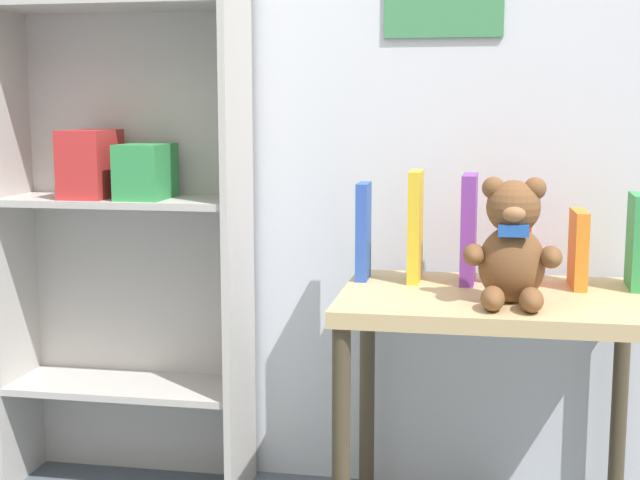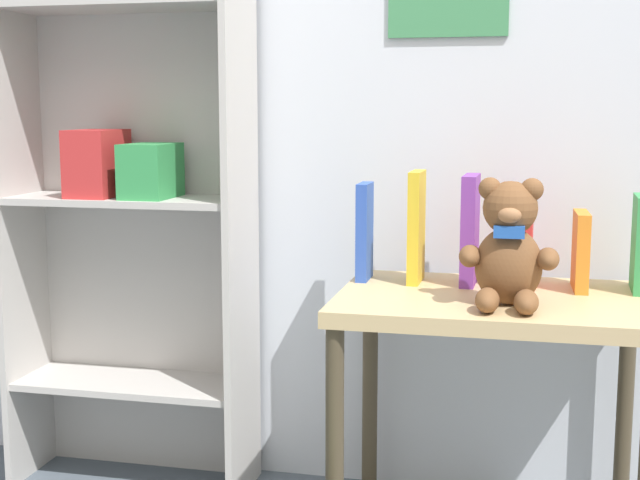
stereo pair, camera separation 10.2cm
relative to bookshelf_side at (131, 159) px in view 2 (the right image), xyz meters
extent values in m
cube|color=silver|center=(0.78, 0.14, 0.37)|extent=(4.80, 0.06, 2.50)
cube|color=#BCB7B2|center=(-0.31, -0.04, -0.10)|extent=(0.02, 0.25, 1.56)
cube|color=#BCB7B2|center=(0.31, -0.04, -0.10)|extent=(0.02, 0.25, 1.56)
cube|color=#BCB7B2|center=(0.00, 0.08, -0.10)|extent=(0.64, 0.02, 1.56)
cube|color=#BCB7B2|center=(0.00, -0.04, -0.60)|extent=(0.61, 0.23, 0.02)
cube|color=#BCB7B2|center=(0.00, -0.04, -0.10)|extent=(0.61, 0.23, 0.02)
cube|color=#BCB7B2|center=(0.00, -0.04, 0.39)|extent=(0.61, 0.23, 0.02)
cube|color=red|center=(-0.07, -0.05, -0.01)|extent=(0.11, 0.18, 0.17)
cube|color=#33934C|center=(0.08, -0.05, -0.03)|extent=(0.11, 0.18, 0.14)
cube|color=tan|center=(0.96, -0.19, -0.30)|extent=(0.70, 0.50, 0.04)
cylinder|color=#453A29|center=(0.64, -0.41, -0.60)|extent=(0.04, 0.04, 0.56)
cylinder|color=#453A29|center=(0.64, 0.03, -0.60)|extent=(0.04, 0.04, 0.56)
cylinder|color=#453A29|center=(1.28, 0.03, -0.60)|extent=(0.04, 0.04, 0.56)
ellipsoid|color=brown|center=(0.99, -0.28, -0.20)|extent=(0.14, 0.11, 0.17)
sphere|color=brown|center=(0.99, -0.28, -0.07)|extent=(0.12, 0.12, 0.12)
sphere|color=brown|center=(0.95, -0.28, -0.03)|extent=(0.05, 0.05, 0.05)
sphere|color=brown|center=(1.04, -0.28, -0.03)|extent=(0.05, 0.05, 0.05)
ellipsoid|color=#9B6842|center=(0.99, -0.33, -0.08)|extent=(0.05, 0.03, 0.03)
ellipsoid|color=brown|center=(0.91, -0.29, -0.18)|extent=(0.05, 0.09, 0.05)
ellipsoid|color=brown|center=(1.07, -0.29, -0.18)|extent=(0.05, 0.09, 0.05)
ellipsoid|color=brown|center=(0.95, -0.36, -0.26)|extent=(0.05, 0.10, 0.05)
ellipsoid|color=brown|center=(1.03, -0.36, -0.26)|extent=(0.05, 0.10, 0.05)
cube|color=#2356B2|center=(0.99, -0.32, -0.12)|extent=(0.06, 0.02, 0.03)
cube|color=#2D51B7|center=(0.64, -0.06, -0.16)|extent=(0.03, 0.10, 0.24)
cube|color=gold|center=(0.77, -0.07, -0.15)|extent=(0.03, 0.12, 0.27)
cube|color=purple|center=(0.90, -0.06, -0.15)|extent=(0.04, 0.14, 0.26)
cube|color=red|center=(1.02, -0.06, -0.19)|extent=(0.04, 0.13, 0.18)
cube|color=orange|center=(1.15, -0.07, -0.19)|extent=(0.03, 0.15, 0.18)
cube|color=#33934C|center=(1.28, -0.06, -0.17)|extent=(0.03, 0.15, 0.22)
camera|label=1|loc=(0.92, -2.21, 0.14)|focal=50.00mm
camera|label=2|loc=(1.02, -2.19, 0.14)|focal=50.00mm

